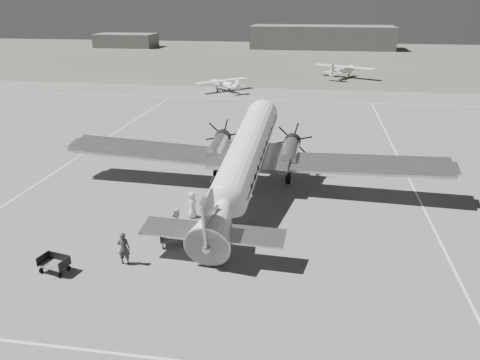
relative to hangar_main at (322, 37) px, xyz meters
name	(u,v)px	position (x,y,z in m)	size (l,w,h in m)	color
ground	(251,217)	(-5.00, -120.00, -3.30)	(260.00, 260.00, 0.00)	slate
taxi_line_right	(434,230)	(7.00, -120.00, -3.29)	(0.15, 80.00, 0.01)	white
taxi_line_left	(76,158)	(-23.00, -110.00, -3.29)	(0.15, 60.00, 0.01)	white
taxi_line_horizon	(288,101)	(-5.00, -80.00, -3.29)	(90.00, 0.15, 0.01)	white
grass_infield	(301,58)	(-5.00, -25.00, -3.30)	(260.00, 90.00, 0.01)	#58554A
hangar_main	(322,37)	(0.00, 0.00, 0.00)	(42.00, 14.00, 6.60)	slate
shed_secondary	(126,40)	(-60.00, -5.00, -1.30)	(18.00, 10.00, 4.00)	#5B5B5B
dc3_airliner	(244,161)	(-5.98, -116.72, -0.41)	(30.39, 21.09, 5.79)	silver
light_plane_left	(224,85)	(-15.76, -73.94, -2.31)	(9.54, 7.74, 1.98)	white
light_plane_right	(343,71)	(3.87, -57.13, -2.05)	(12.04, 9.77, 2.50)	white
baggage_cart_near	(173,239)	(-9.19, -124.58, -2.86)	(1.56, 1.10, 0.88)	#5B5B5B
baggage_cart_far	(54,264)	(-14.71, -128.48, -2.84)	(1.63, 1.15, 0.92)	#5B5B5B
ground_crew	(124,248)	(-11.23, -127.06, -2.33)	(0.71, 0.47, 1.95)	#2F2F2F
ramp_agent	(178,223)	(-9.14, -123.53, -2.31)	(0.96, 0.75, 1.98)	silver
passenger	(192,205)	(-8.98, -120.59, -2.37)	(0.91, 0.59, 1.86)	silver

